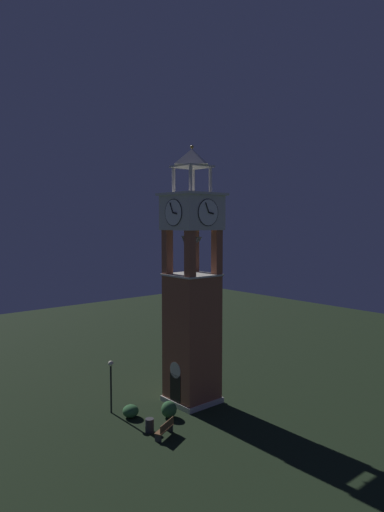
{
  "coord_description": "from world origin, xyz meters",
  "views": [
    {
      "loc": [
        23.86,
        -20.61,
        12.54
      ],
      "look_at": [
        0.0,
        0.0,
        10.19
      ],
      "focal_mm": 32.55,
      "sensor_mm": 36.0,
      "label": 1
    }
  ],
  "objects_px": {
    "park_bench": "(165,429)",
    "lamp_post": "(111,376)",
    "clock_tower": "(192,299)",
    "trash_bin": "(150,425)"
  },
  "relations": [
    {
      "from": "lamp_post",
      "to": "trash_bin",
      "type": "relative_size",
      "value": 4.35
    },
    {
      "from": "park_bench",
      "to": "clock_tower",
      "type": "bearing_deg",
      "value": 122.8
    },
    {
      "from": "clock_tower",
      "to": "trash_bin",
      "type": "height_order",
      "value": "clock_tower"
    },
    {
      "from": "clock_tower",
      "to": "trash_bin",
      "type": "bearing_deg",
      "value": -69.21
    },
    {
      "from": "lamp_post",
      "to": "park_bench",
      "type": "bearing_deg",
      "value": 6.78
    },
    {
      "from": "clock_tower",
      "to": "park_bench",
      "type": "bearing_deg",
      "value": -57.2
    },
    {
      "from": "park_bench",
      "to": "trash_bin",
      "type": "bearing_deg",
      "value": -164.75
    },
    {
      "from": "clock_tower",
      "to": "park_bench",
      "type": "height_order",
      "value": "clock_tower"
    },
    {
      "from": "clock_tower",
      "to": "park_bench",
      "type": "relative_size",
      "value": 10.77
    },
    {
      "from": "park_bench",
      "to": "lamp_post",
      "type": "distance_m",
      "value": 5.43
    }
  ]
}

